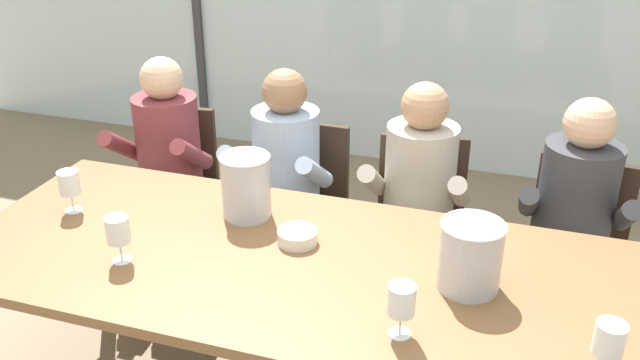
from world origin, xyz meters
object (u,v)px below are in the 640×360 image
(chair_left_of_center, at_px, (302,198))
(ice_bucket_primary, at_px, (470,255))
(chair_center, at_px, (420,215))
(chair_right_of_center, at_px, (574,244))
(chair_near_curtain, at_px, (174,179))
(wine_glass_near_bucket, at_px, (609,341))
(wine_glass_by_left_taster, at_px, (69,185))
(wine_glass_by_right_taster, at_px, (401,302))
(ice_bucket_secondary, at_px, (246,185))
(person_pale_blue_shirt, at_px, (280,179))
(person_maroon_top, at_px, (162,162))
(person_charcoal_jacket, at_px, (573,221))
(tasting_bowl, at_px, (298,236))
(dining_table, at_px, (290,275))
(person_beige_jumper, at_px, (416,198))
(wine_glass_center_pour, at_px, (118,232))

(chair_left_of_center, distance_m, ice_bucket_primary, 1.35)
(chair_center, relative_size, ice_bucket_primary, 3.69)
(chair_right_of_center, bearing_deg, chair_center, -175.99)
(chair_near_curtain, relative_size, wine_glass_near_bucket, 5.06)
(chair_near_curtain, height_order, wine_glass_by_left_taster, wine_glass_by_left_taster)
(chair_center, distance_m, wine_glass_by_left_taster, 1.58)
(ice_bucket_primary, xyz_separation_m, wine_glass_near_bucket, (0.41, -0.32, -0.00))
(wine_glass_by_right_taster, bearing_deg, chair_right_of_center, 65.28)
(ice_bucket_secondary, bearing_deg, chair_center, 50.23)
(ice_bucket_primary, bearing_deg, chair_right_of_center, 66.12)
(chair_left_of_center, bearing_deg, ice_bucket_primary, -43.94)
(person_pale_blue_shirt, xyz_separation_m, wine_glass_by_right_taster, (0.80, -1.08, 0.21))
(person_maroon_top, distance_m, wine_glass_near_bucket, 2.28)
(person_charcoal_jacket, height_order, wine_glass_by_left_taster, person_charcoal_jacket)
(chair_center, relative_size, tasting_bowl, 5.90)
(ice_bucket_secondary, bearing_deg, person_pale_blue_shirt, 97.30)
(ice_bucket_secondary, bearing_deg, dining_table, -42.97)
(chair_left_of_center, height_order, ice_bucket_primary, ice_bucket_primary)
(wine_glass_by_right_taster, bearing_deg, person_beige_jumper, 97.94)
(person_maroon_top, xyz_separation_m, ice_bucket_primary, (1.59, -0.76, 0.22))
(wine_glass_by_left_taster, relative_size, wine_glass_near_bucket, 1.00)
(person_maroon_top, relative_size, wine_glass_near_bucket, 6.89)
(tasting_bowl, height_order, wine_glass_near_bucket, wine_glass_near_bucket)
(dining_table, distance_m, chair_near_curtain, 1.39)
(person_maroon_top, xyz_separation_m, wine_glass_by_right_taster, (1.43, -1.08, 0.21))
(chair_right_of_center, relative_size, ice_bucket_primary, 3.69)
(person_maroon_top, height_order, wine_glass_near_bucket, person_maroon_top)
(dining_table, height_order, person_maroon_top, person_maroon_top)
(chair_right_of_center, height_order, wine_glass_by_right_taster, wine_glass_by_right_taster)
(person_maroon_top, xyz_separation_m, wine_glass_center_pour, (0.41, -0.98, 0.21))
(dining_table, bearing_deg, tasting_bowl, 95.20)
(ice_bucket_primary, xyz_separation_m, wine_glass_center_pour, (-1.18, -0.22, -0.00))
(person_charcoal_jacket, bearing_deg, chair_left_of_center, 173.83)
(wine_glass_center_pour, bearing_deg, chair_right_of_center, 34.95)
(chair_center, height_order, wine_glass_near_bucket, wine_glass_near_bucket)
(wine_glass_by_left_taster, bearing_deg, chair_near_curtain, 94.05)
(dining_table, relative_size, wine_glass_center_pour, 14.11)
(person_beige_jumper, distance_m, person_charcoal_jacket, 0.67)
(wine_glass_center_pour, bearing_deg, chair_center, 52.92)
(ice_bucket_secondary, height_order, wine_glass_near_bucket, ice_bucket_secondary)
(person_pale_blue_shirt, relative_size, wine_glass_center_pour, 6.89)
(chair_right_of_center, distance_m, ice_bucket_primary, 1.03)
(chair_near_curtain, relative_size, wine_glass_by_right_taster, 5.06)
(ice_bucket_primary, height_order, wine_glass_near_bucket, ice_bucket_primary)
(wine_glass_center_pour, bearing_deg, ice_bucket_secondary, 57.50)
(chair_center, relative_size, person_beige_jumper, 0.73)
(person_maroon_top, distance_m, ice_bucket_primary, 1.77)
(chair_near_curtain, bearing_deg, ice_bucket_primary, -36.59)
(person_maroon_top, height_order, person_beige_jumper, same)
(chair_near_curtain, distance_m, wine_glass_by_right_taster, 1.96)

